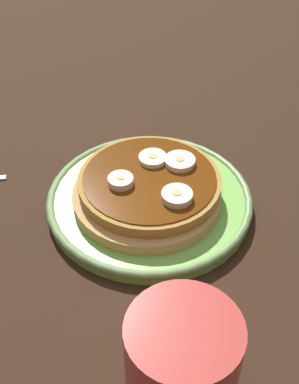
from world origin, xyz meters
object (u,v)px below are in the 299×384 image
(pancake_stack, at_px, (149,188))
(banana_slice_1, at_px, (177,196))
(banana_slice_2, at_px, (121,181))
(banana_slice_0, at_px, (180,162))
(banana_slice_3, at_px, (153,159))
(coffee_mug, at_px, (184,367))
(plate, at_px, (149,200))

(pancake_stack, relative_size, banana_slice_1, 5.19)
(banana_slice_2, bearing_deg, banana_slice_0, 98.87)
(banana_slice_2, xyz_separation_m, banana_slice_3, (-0.03, 0.05, -0.00))
(banana_slice_2, height_order, banana_slice_3, banana_slice_2)
(banana_slice_0, bearing_deg, banana_slice_3, -120.68)
(coffee_mug, bearing_deg, pancake_stack, 167.61)
(banana_slice_2, bearing_deg, coffee_mug, -4.44)
(plate, relative_size, banana_slice_3, 7.24)
(plate, distance_m, banana_slice_0, 0.06)
(banana_slice_2, relative_size, coffee_mug, 0.22)
(plate, relative_size, banana_slice_1, 7.07)
(banana_slice_2, distance_m, coffee_mug, 0.23)
(plate, xyz_separation_m, banana_slice_3, (-0.03, 0.01, 0.04))
(banana_slice_0, distance_m, banana_slice_1, 0.06)
(banana_slice_1, height_order, coffee_mug, coffee_mug)
(pancake_stack, xyz_separation_m, banana_slice_3, (-0.03, 0.01, 0.02))
(banana_slice_0, relative_size, banana_slice_3, 1.08)
(banana_slice_0, distance_m, banana_slice_3, 0.03)
(pancake_stack, xyz_separation_m, banana_slice_0, (-0.01, 0.04, 0.02))
(banana_slice_0, xyz_separation_m, banana_slice_1, (0.05, -0.03, 0.00))
(banana_slice_3, bearing_deg, banana_slice_0, 59.32)
(plate, relative_size, banana_slice_0, 6.70)
(pancake_stack, xyz_separation_m, banana_slice_1, (0.04, 0.02, 0.02))
(pancake_stack, relative_size, banana_slice_0, 4.93)
(banana_slice_1, height_order, banana_slice_2, same)
(banana_slice_3, bearing_deg, pancake_stack, -27.43)
(plate, bearing_deg, coffee_mug, -12.63)
(coffee_mug, bearing_deg, plate, 167.37)
(pancake_stack, distance_m, banana_slice_3, 0.04)
(plate, distance_m, banana_slice_2, 0.05)
(coffee_mug, bearing_deg, banana_slice_2, 175.56)
(banana_slice_0, xyz_separation_m, coffee_mug, (0.24, -0.09, 0.00))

